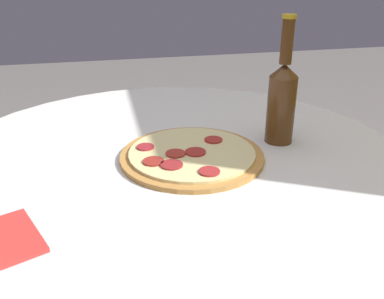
{
  "coord_description": "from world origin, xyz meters",
  "views": [
    {
      "loc": [
        0.8,
        -0.13,
        1.09
      ],
      "look_at": [
        0.02,
        0.04,
        0.72
      ],
      "focal_mm": 40.0,
      "sensor_mm": 36.0,
      "label": 1
    }
  ],
  "objects": [
    {
      "name": "napkin",
      "position": [
        0.23,
        -0.28,
        0.7
      ],
      "size": [
        0.15,
        0.12,
        0.01
      ],
      "color": "red",
      "rests_on": "table"
    },
    {
      "name": "table",
      "position": [
        0.0,
        0.0,
        0.51
      ],
      "size": [
        1.02,
        1.02,
        0.7
      ],
      "color": "silver",
      "rests_on": "ground_plane"
    },
    {
      "name": "pizza",
      "position": [
        0.02,
        0.04,
        0.71
      ],
      "size": [
        0.3,
        0.3,
        0.02
      ],
      "color": "#B77F3D",
      "rests_on": "table"
    },
    {
      "name": "beer_bottle",
      "position": [
        -0.03,
        0.25,
        0.8
      ],
      "size": [
        0.06,
        0.06,
        0.28
      ],
      "color": "#563314",
      "rests_on": "table"
    }
  ]
}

